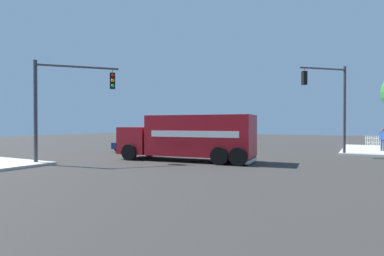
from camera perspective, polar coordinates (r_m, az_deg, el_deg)
The scene contains 6 objects.
ground_plane at distance 19.86m, azimuth 4.50°, elevation -5.77°, with size 100.00×100.00×0.00m, color #33302D.
delivery_truck at distance 18.82m, azimuth -0.49°, elevation -1.66°, with size 8.65×3.65×2.77m.
traffic_light_primary at distance 19.06m, azimuth -22.55°, elevation 5.65°, with size 3.16×3.49×5.67m.
traffic_light_secondary at distance 24.43m, azimuth 24.42°, elevation 5.37°, with size 2.83×2.72×6.32m.
pickup_navy at distance 26.50m, azimuth -9.61°, elevation -2.58°, with size 2.51×5.31×1.38m.
pedestrian_near_corner at distance 28.54m, azimuth 31.87°, elevation -1.57°, with size 0.51×0.31×1.77m.
Camera 1 is at (-8.19, 17.95, 2.23)m, focal length 28.77 mm.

